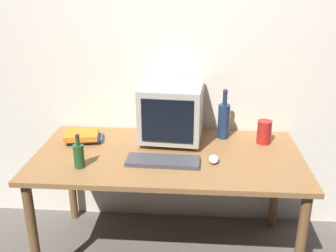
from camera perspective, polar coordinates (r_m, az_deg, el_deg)
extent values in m
plane|color=#56514C|center=(2.72, 0.00, -18.08)|extent=(6.00, 6.00, 0.00)
cube|color=silver|center=(2.62, 0.76, 10.79)|extent=(4.00, 0.08, 2.50)
cube|color=olive|center=(2.34, 0.00, -4.46)|extent=(1.61, 0.82, 0.03)
cylinder|color=brown|center=(2.40, -19.32, -15.12)|extent=(0.06, 0.06, 0.69)
cylinder|color=brown|center=(2.30, 18.94, -16.77)|extent=(0.06, 0.06, 0.69)
cylinder|color=brown|center=(2.95, -14.16, -7.32)|extent=(0.06, 0.06, 0.69)
cylinder|color=brown|center=(2.87, 15.65, -8.29)|extent=(0.06, 0.06, 0.69)
cube|color=#B2AD9E|center=(2.53, 0.55, -1.72)|extent=(0.30, 0.26, 0.03)
cube|color=#B2AD9E|center=(2.46, 0.57, 2.26)|extent=(0.41, 0.41, 0.34)
cube|color=black|center=(2.28, -0.12, 0.70)|extent=(0.31, 0.03, 0.27)
cube|color=#3F3F47|center=(2.22, -0.75, -5.21)|extent=(0.42, 0.16, 0.02)
ellipsoid|color=beige|center=(2.24, 6.78, -4.88)|extent=(0.06, 0.10, 0.04)
cylinder|color=navy|center=(2.55, 8.24, 0.68)|extent=(0.08, 0.08, 0.23)
cylinder|color=navy|center=(2.50, 8.42, 4.00)|extent=(0.03, 0.03, 0.08)
sphere|color=#262626|center=(2.49, 8.48, 5.09)|extent=(0.03, 0.03, 0.03)
cylinder|color=#1E4C23|center=(2.20, -13.04, -4.38)|extent=(0.06, 0.06, 0.13)
cylinder|color=#1E4C23|center=(2.16, -13.23, -2.20)|extent=(0.02, 0.02, 0.05)
sphere|color=#262626|center=(2.15, -13.30, -1.44)|extent=(0.02, 0.02, 0.02)
cube|color=#28569E|center=(2.56, -12.19, -1.90)|extent=(0.25, 0.17, 0.03)
cube|color=orange|center=(2.55, -12.64, -1.33)|extent=(0.23, 0.20, 0.04)
cylinder|color=#A51E19|center=(2.53, 14.04, -0.87)|extent=(0.09, 0.09, 0.15)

